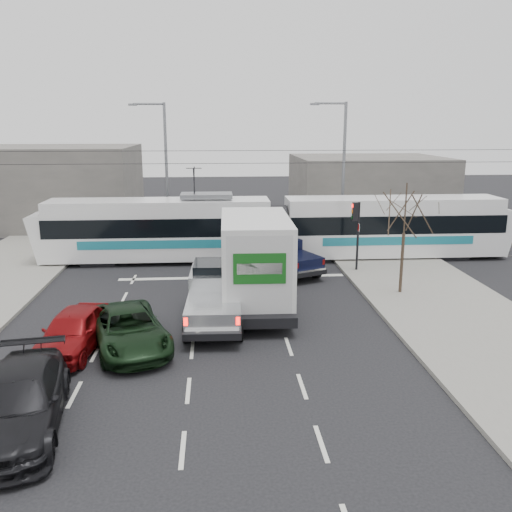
{
  "coord_description": "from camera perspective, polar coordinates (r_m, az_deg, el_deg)",
  "views": [
    {
      "loc": [
        -0.81,
        -20.71,
        7.69
      ],
      "look_at": [
        1.01,
        3.18,
        1.8
      ],
      "focal_mm": 38.0,
      "sensor_mm": 36.0,
      "label": 1
    }
  ],
  "objects": [
    {
      "name": "green_car",
      "position": [
        19.58,
        -13.27,
        -7.49
      ],
      "size": [
        3.82,
        5.52,
        1.4
      ],
      "primitive_type": "imported",
      "rotation": [
        0.0,
        0.0,
        0.33
      ],
      "color": "black",
      "rests_on": "ground"
    },
    {
      "name": "box_truck",
      "position": [
        23.0,
        -0.15,
        -0.58
      ],
      "size": [
        2.9,
        8.04,
        3.99
      ],
      "rotation": [
        0.0,
        0.0,
        -0.02
      ],
      "color": "black",
      "rests_on": "ground"
    },
    {
      "name": "bare_tree",
      "position": [
        24.99,
        15.42,
        4.34
      ],
      "size": [
        2.4,
        2.4,
        5.0
      ],
      "color": "#47382B",
      "rests_on": "ground"
    },
    {
      "name": "red_car",
      "position": [
        19.85,
        -18.66,
        -7.46
      ],
      "size": [
        2.27,
        4.5,
        1.47
      ],
      "primitive_type": "imported",
      "rotation": [
        0.0,
        0.0,
        -0.13
      ],
      "color": "maroon",
      "rests_on": "ground"
    },
    {
      "name": "ground",
      "position": [
        22.1,
        -1.99,
        -6.56
      ],
      "size": [
        120.0,
        120.0,
        0.0
      ],
      "primitive_type": "plane",
      "color": "black",
      "rests_on": "ground"
    },
    {
      "name": "building_left",
      "position": [
        44.94,
        -21.55,
        6.86
      ],
      "size": [
        14.0,
        10.0,
        6.0
      ],
      "primitive_type": "cube",
      "color": "slate",
      "rests_on": "ground"
    },
    {
      "name": "navy_pickup",
      "position": [
        28.66,
        2.99,
        0.27
      ],
      "size": [
        3.51,
        5.04,
        2.0
      ],
      "rotation": [
        0.0,
        0.0,
        0.42
      ],
      "color": "black",
      "rests_on": "ground"
    },
    {
      "name": "silver_pickup",
      "position": [
        21.73,
        -4.34,
        -3.94
      ],
      "size": [
        2.33,
        6.04,
        2.17
      ],
      "rotation": [
        0.0,
        0.0,
        -0.04
      ],
      "color": "black",
      "rests_on": "ground"
    },
    {
      "name": "rails",
      "position": [
        31.66,
        -2.75,
        -0.25
      ],
      "size": [
        60.0,
        1.6,
        0.03
      ],
      "primitive_type": "cube",
      "color": "#33302D",
      "rests_on": "ground"
    },
    {
      "name": "street_lamp_near",
      "position": [
        35.74,
        8.93,
        9.51
      ],
      "size": [
        2.38,
        0.25,
        9.0
      ],
      "color": "slate",
      "rests_on": "ground"
    },
    {
      "name": "catenary",
      "position": [
        30.95,
        -2.84,
        6.72
      ],
      "size": [
        60.0,
        0.2,
        7.0
      ],
      "color": "black",
      "rests_on": "ground"
    },
    {
      "name": "dark_car",
      "position": [
        15.51,
        -23.72,
        -13.93
      ],
      "size": [
        2.91,
        5.57,
        1.54
      ],
      "primitive_type": "imported",
      "rotation": [
        0.0,
        0.0,
        0.15
      ],
      "color": "black",
      "rests_on": "ground"
    },
    {
      "name": "traffic_signal",
      "position": [
        28.59,
        10.49,
        3.61
      ],
      "size": [
        0.44,
        0.44,
        3.6
      ],
      "color": "black",
      "rests_on": "ground"
    },
    {
      "name": "street_lamp_far",
      "position": [
        36.95,
        -9.72,
        9.61
      ],
      "size": [
        2.38,
        0.25,
        9.0
      ],
      "color": "slate",
      "rests_on": "ground"
    },
    {
      "name": "sidewalk_right",
      "position": [
        24.14,
        19.98,
        -5.44
      ],
      "size": [
        6.0,
        60.0,
        0.15
      ],
      "primitive_type": "cube",
      "color": "gray",
      "rests_on": "ground"
    },
    {
      "name": "tram",
      "position": [
        31.09,
        2.19,
        3.01
      ],
      "size": [
        25.82,
        2.72,
        5.27
      ],
      "rotation": [
        0.0,
        0.0,
        -0.0
      ],
      "color": "white",
      "rests_on": "ground"
    },
    {
      "name": "building_right",
      "position": [
        46.79,
        11.66,
        7.16
      ],
      "size": [
        12.0,
        10.0,
        5.0
      ],
      "primitive_type": "cube",
      "color": "slate",
      "rests_on": "ground"
    }
  ]
}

